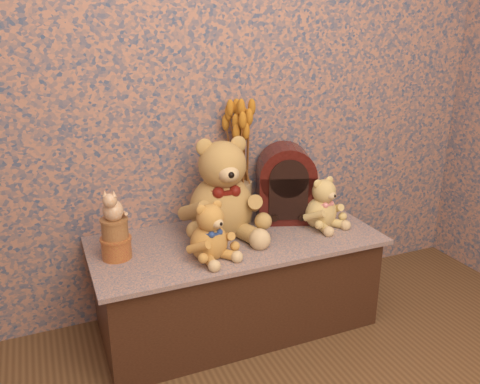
% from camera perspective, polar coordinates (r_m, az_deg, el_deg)
% --- Properties ---
extents(display_shelf, '(1.30, 0.59, 0.45)m').
position_cam_1_polar(display_shelf, '(2.35, -0.48, -10.39)').
color(display_shelf, '#395276').
rests_on(display_shelf, ground).
extents(teddy_large, '(0.42, 0.49, 0.49)m').
position_cam_1_polar(teddy_large, '(2.21, -2.19, 1.05)').
color(teddy_large, '#A88541').
rests_on(teddy_large, display_shelf).
extents(teddy_medium, '(0.28, 0.30, 0.26)m').
position_cam_1_polar(teddy_medium, '(2.03, -3.64, -4.20)').
color(teddy_medium, '#B07831').
rests_on(teddy_medium, display_shelf).
extents(teddy_small, '(0.27, 0.29, 0.26)m').
position_cam_1_polar(teddy_small, '(2.37, 9.43, -0.94)').
color(teddy_small, '#E2C46B').
rests_on(teddy_small, display_shelf).
extents(cathedral_radio, '(0.32, 0.28, 0.38)m').
position_cam_1_polar(cathedral_radio, '(2.41, 5.30, 1.07)').
color(cathedral_radio, '#3D0F0B').
rests_on(cathedral_radio, display_shelf).
extents(ceramic_vase, '(0.15, 0.15, 0.20)m').
position_cam_1_polar(ceramic_vase, '(2.39, -0.08, -1.15)').
color(ceramic_vase, tan).
rests_on(ceramic_vase, display_shelf).
extents(dried_stalks, '(0.30, 0.30, 0.45)m').
position_cam_1_polar(dried_stalks, '(2.30, -0.09, 6.56)').
color(dried_stalks, '#BF721E').
rests_on(dried_stalks, ceramic_vase).
extents(biscuit_tin_lower, '(0.12, 0.12, 0.09)m').
position_cam_1_polar(biscuit_tin_lower, '(2.12, -14.12, -6.30)').
color(biscuit_tin_lower, '#C28C39').
rests_on(biscuit_tin_lower, display_shelf).
extents(biscuit_tin_upper, '(0.14, 0.14, 0.08)m').
position_cam_1_polar(biscuit_tin_upper, '(2.08, -14.32, -4.15)').
color(biscuit_tin_upper, tan).
rests_on(biscuit_tin_upper, biscuit_tin_lower).
extents(cat_figurine, '(0.13, 0.14, 0.14)m').
position_cam_1_polar(cat_figurine, '(2.04, -14.57, -1.31)').
color(cat_figurine, silver).
rests_on(cat_figurine, biscuit_tin_upper).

